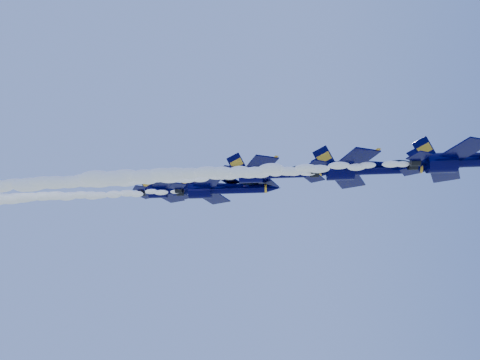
# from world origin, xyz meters

# --- Properties ---
(jet_lead) EXTENTS (17.83, 14.63, 6.63)m
(jet_lead) POSITION_xyz_m (20.82, -9.60, 149.96)
(jet_lead) COLOR #01002F
(smoke_trail_jet_lead) EXTENTS (45.05, 2.27, 2.05)m
(smoke_trail_jet_lead) POSITION_xyz_m (-9.33, -9.60, 149.49)
(smoke_trail_jet_lead) COLOR white
(jet_second) EXTENTS (18.51, 15.18, 6.88)m
(jet_second) POSITION_xyz_m (8.27, -4.51, 151.45)
(jet_second) COLOR #01002F
(smoke_trail_jet_second) EXTENTS (45.05, 2.36, 2.12)m
(smoke_trail_jet_second) POSITION_xyz_m (-22.17, -4.51, 150.97)
(smoke_trail_jet_second) COLOR white
(jet_third) EXTENTS (19.33, 15.86, 7.18)m
(jet_third) POSITION_xyz_m (-5.37, 6.80, 156.01)
(jet_third) COLOR #01002F
(smoke_trail_jet_third) EXTENTS (45.05, 2.46, 2.22)m
(smoke_trail_jet_third) POSITION_xyz_m (-36.16, 6.80, 155.52)
(smoke_trail_jet_third) COLOR white
(jet_fourth) EXTENTS (19.37, 15.89, 7.20)m
(jet_fourth) POSITION_xyz_m (-14.95, 10.92, 154.89)
(jet_fourth) COLOR #01002F
(smoke_trail_jet_fourth) EXTENTS (45.05, 2.47, 2.22)m
(smoke_trail_jet_fourth) POSITION_xyz_m (-45.76, 10.92, 154.41)
(smoke_trail_jet_fourth) COLOR white
(jet_fifth) EXTENTS (16.70, 13.70, 6.21)m
(jet_fifth) POSITION_xyz_m (-25.07, 17.15, 157.27)
(jet_fifth) COLOR #01002F
(smoke_trail_jet_fifth) EXTENTS (45.05, 2.13, 1.92)m
(smoke_trail_jet_fifth) POSITION_xyz_m (-54.73, 17.15, 156.82)
(smoke_trail_jet_fifth) COLOR white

